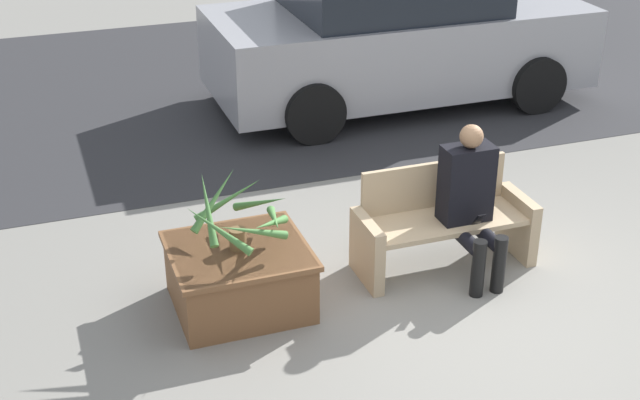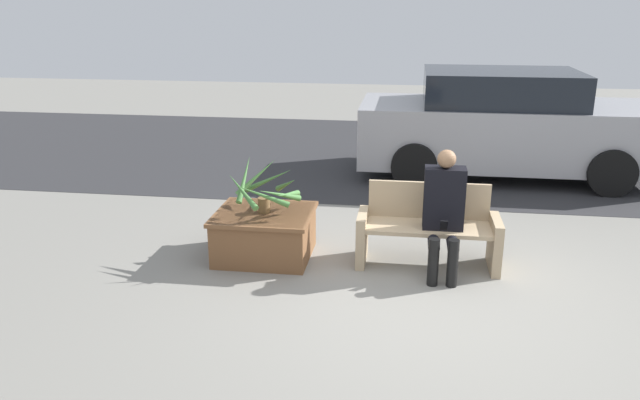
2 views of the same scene
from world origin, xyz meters
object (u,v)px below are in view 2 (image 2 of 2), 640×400
(person_seated, at_px, (444,209))
(parked_car, at_px, (503,125))
(bench, at_px, (428,229))
(potted_plant, at_px, (266,189))
(planter_box, at_px, (265,233))

(person_seated, xyz_separation_m, parked_car, (1.03, 3.75, 0.14))
(person_seated, bearing_deg, bench, 127.66)
(person_seated, bearing_deg, potted_plant, 176.80)
(potted_plant, distance_m, parked_car, 4.61)
(planter_box, height_order, potted_plant, potted_plant)
(parked_car, bearing_deg, planter_box, -127.94)
(bench, relative_size, person_seated, 1.16)
(parked_car, bearing_deg, bench, -108.11)
(planter_box, bearing_deg, parked_car, 52.06)
(bench, distance_m, parked_car, 3.78)
(bench, height_order, person_seated, person_seated)
(potted_plant, bearing_deg, planter_box, 164.08)
(person_seated, bearing_deg, planter_box, 176.62)
(planter_box, relative_size, parked_car, 0.23)
(parked_car, bearing_deg, potted_plant, -127.63)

